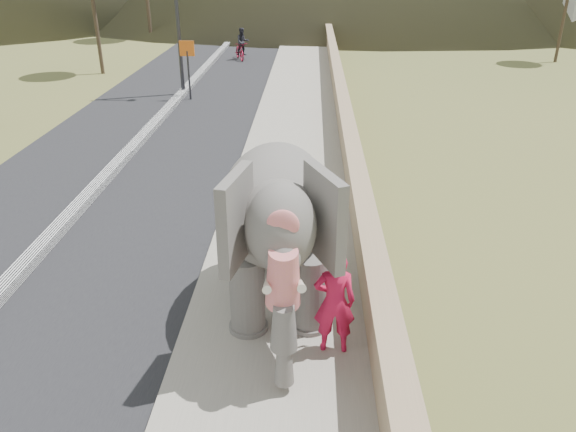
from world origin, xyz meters
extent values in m
plane|color=olive|center=(0.00, 0.00, 0.00)|extent=(160.00, 160.00, 0.00)
cube|color=black|center=(-5.00, 10.00, 0.01)|extent=(7.00, 120.00, 0.03)
cube|color=black|center=(-5.00, 10.00, 0.11)|extent=(0.35, 120.00, 0.22)
cube|color=#9E9687|center=(0.00, 10.00, 0.07)|extent=(3.00, 120.00, 0.15)
cube|color=tan|center=(1.65, 10.00, 0.55)|extent=(0.30, 120.00, 1.10)
cylinder|color=#2D2D33|center=(-4.50, 17.28, 1.00)|extent=(0.08, 0.08, 2.00)
cube|color=orange|center=(-4.50, 17.28, 2.10)|extent=(0.60, 0.05, 0.60)
imported|color=#C1143C|center=(0.95, 1.07, 1.01)|extent=(0.63, 0.41, 1.71)
imported|color=maroon|center=(-3.54, 26.79, 0.49)|extent=(1.21, 1.97, 0.98)
imported|color=black|center=(-3.37, 26.79, 1.00)|extent=(0.88, 0.77, 1.51)
camera|label=1|loc=(0.55, -5.89, 5.72)|focal=35.00mm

